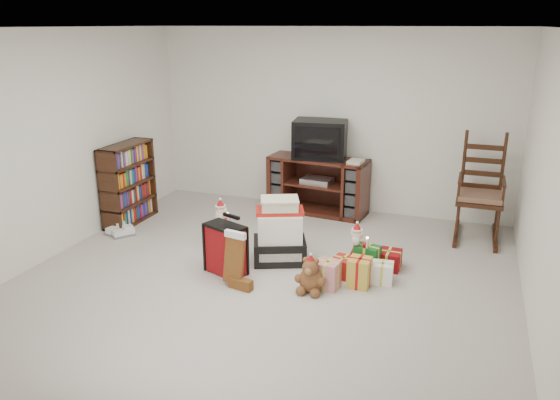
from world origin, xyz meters
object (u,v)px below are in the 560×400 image
Objects in this scene: crt_television at (320,139)px; tv_stand at (318,185)px; gift_pile at (280,235)px; teddy_bear at (311,277)px; red_suitcase at (226,249)px; sneaker_pair at (120,231)px; bookshelf at (128,185)px; mrs_claus_figurine at (221,228)px; gift_cluster at (362,268)px; santa_figurine at (356,252)px; rocking_chair at (479,201)px.

tv_stand is at bearing -116.32° from crt_television.
gift_pile is 2.00× the size of teddy_bear.
sneaker_pair is at bearing -176.79° from red_suitcase.
mrs_claus_figurine is at bearing -12.87° from bookshelf.
tv_stand is 2.15m from gift_cluster.
gift_pile is at bearing -95.74° from crt_television.
mrs_claus_figurine is at bearing -122.82° from crt_television.
gift_pile reaches higher than santa_figurine.
red_suitcase reaches higher than gift_cluster.
bookshelf is 3.20m from santa_figurine.
teddy_bear is (-1.52, -2.13, -0.30)m from rocking_chair.
santa_figurine is at bearing 44.12° from red_suitcase.
teddy_bear is 0.62× the size of mrs_claus_figurine.
tv_stand reaches higher than santa_figurine.
teddy_bear is 0.72m from santa_figurine.
sneaker_pair is 3.12m from gift_cluster.
teddy_bear is at bearing 14.80° from red_suitcase.
sneaker_pair is (-3.01, 0.01, -0.16)m from santa_figurine.
gift_pile is (-2.05, -1.54, -0.14)m from rocking_chair.
teddy_bear is (0.54, -0.59, -0.16)m from gift_pile.
tv_stand is at bearing 118.37° from gift_cluster.
santa_figurine is at bearing 64.48° from teddy_bear.
rocking_chair is at bearing 41.84° from sneaker_pair.
santa_figurine is at bearing -55.98° from tv_stand.
crt_television is at bearing 104.03° from teddy_bear.
rocking_chair reaches higher than mrs_claus_figurine.
gift_pile is (2.31, -0.54, -0.19)m from bookshelf.
gift_cluster is (3.26, -0.66, -0.39)m from bookshelf.
gift_pile reaches higher than gift_cluster.
red_suitcase is at bearing -153.99° from gift_pile.
tv_stand is 2.71m from sneaker_pair.
bookshelf is at bearing 158.40° from teddy_bear.
teddy_bear is (0.97, -0.11, -0.12)m from red_suitcase.
gift_cluster is (1.38, 0.36, -0.16)m from red_suitcase.
gift_pile is 0.94× the size of crt_television.
santa_figurine is at bearing 22.38° from sneaker_pair.
santa_figurine is (0.91, -1.70, -0.18)m from tv_stand.
crt_television reaches higher than red_suitcase.
mrs_claus_figurine is at bearing -154.78° from rocking_chair.
mrs_claus_figurine is (-1.65, 0.13, 0.02)m from santa_figurine.
sneaker_pair is (-2.09, -1.69, -0.34)m from tv_stand.
rocking_chair is 4.48m from sneaker_pair.
sneaker_pair is 2.89m from crt_television.
gift_pile reaches higher than sneaker_pair.
santa_figurine is (3.15, -0.48, -0.30)m from bookshelf.
santa_figurine is (0.85, 0.06, -0.11)m from gift_pile.
mrs_claus_figurine is at bearing 149.75° from teddy_bear.
bookshelf is at bearing 168.60° from gift_cluster.
sneaker_pair is (-2.70, 0.66, -0.11)m from teddy_bear.
mrs_claus_figurine is (-2.86, -1.35, -0.24)m from rocking_chair.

